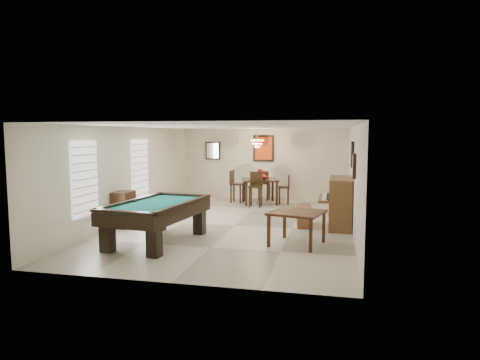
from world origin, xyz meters
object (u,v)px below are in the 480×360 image
at_px(flower_vase, 260,172).
at_px(dining_chair_west, 237,187).
at_px(dining_chair_east, 284,189).
at_px(piano_bench, 304,215).
at_px(dining_table, 260,189).
at_px(dining_chair_south, 256,190).
at_px(dining_chair_north, 264,185).
at_px(chandelier, 257,140).
at_px(apothecary_chest, 124,209).
at_px(pool_table, 157,223).
at_px(square_table, 297,228).
at_px(upright_piano, 334,202).

bearing_deg(flower_vase, dining_chair_west, -179.85).
relative_size(flower_vase, dining_chair_west, 0.22).
bearing_deg(dining_chair_east, flower_vase, -93.70).
bearing_deg(piano_bench, dining_chair_east, 107.85).
height_order(piano_bench, dining_table, dining_table).
xyz_separation_m(dining_chair_south, dining_chair_north, (0.02, 1.50, -0.04)).
bearing_deg(dining_table, flower_vase, 180.00).
relative_size(dining_table, dining_chair_south, 1.02).
distance_m(dining_chair_south, chandelier, 1.76).
distance_m(apothecary_chest, flower_vase, 4.88).
distance_m(pool_table, flower_vase, 5.36).
bearing_deg(dining_chair_east, square_table, 3.13).
bearing_deg(dining_chair_west, dining_table, -85.98).
distance_m(upright_piano, flower_vase, 3.60).
relative_size(apothecary_chest, flower_vase, 3.96).
relative_size(flower_vase, dining_chair_south, 0.21).
xyz_separation_m(pool_table, square_table, (3.06, 0.47, -0.07)).
relative_size(flower_vase, dining_chair_east, 0.25).
relative_size(dining_table, flower_vase, 4.77).
height_order(square_table, flower_vase, flower_vase).
xyz_separation_m(upright_piano, dining_chair_north, (-2.41, 3.41, -0.01)).
bearing_deg(dining_chair_west, dining_chair_east, -84.32).
relative_size(pool_table, piano_bench, 2.75).
relative_size(upright_piano, dining_chair_south, 1.40).
bearing_deg(apothecary_chest, upright_piano, 13.15).
relative_size(upright_piano, dining_chair_east, 1.61).
relative_size(square_table, dining_chair_east, 1.11).
xyz_separation_m(flower_vase, dining_chair_north, (0.01, 0.79, -0.54)).
distance_m(piano_bench, flower_vase, 3.22).
bearing_deg(dining_table, dining_chair_north, 89.44).
xyz_separation_m(pool_table, dining_chair_west, (0.64, 5.11, 0.22)).
xyz_separation_m(dining_table, dining_chair_north, (0.01, 0.79, 0.04)).
bearing_deg(flower_vase, dining_table, 0.00).
distance_m(pool_table, dining_table, 5.31).
relative_size(piano_bench, chandelier, 1.59).
distance_m(dining_chair_north, dining_chair_east, 1.08).
xyz_separation_m(apothecary_chest, dining_table, (2.90, 3.86, 0.12)).
relative_size(dining_table, dining_chair_west, 1.04).
bearing_deg(dining_table, upright_piano, -47.21).
xyz_separation_m(dining_chair_south, dining_chair_west, (-0.76, 0.71, -0.01)).
relative_size(piano_bench, dining_chair_south, 0.87).
bearing_deg(dining_chair_west, piano_bench, -133.28).
height_order(square_table, apothecary_chest, apothecary_chest).
xyz_separation_m(square_table, apothecary_chest, (-4.54, 0.79, 0.10)).
distance_m(square_table, dining_table, 4.93).
relative_size(square_table, dining_table, 0.95).
height_order(square_table, upright_piano, upright_piano).
relative_size(apothecary_chest, dining_chair_south, 0.85).
relative_size(pool_table, square_table, 2.47).
xyz_separation_m(square_table, dining_chair_east, (-0.85, 4.69, 0.23)).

